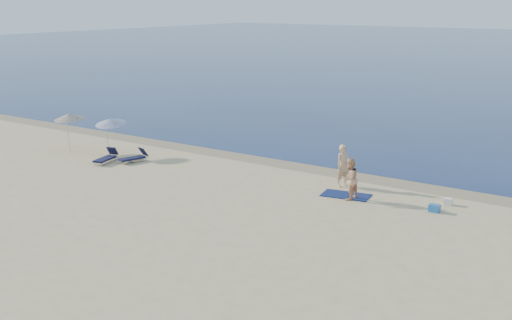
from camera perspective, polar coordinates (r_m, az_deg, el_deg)
The scene contains 10 objects.
wet_sand_strip at distance 31.34m, azimuth 4.85°, elevation -0.74°, with size 240.00×1.60×0.00m, color #847254.
person_left at distance 28.28m, azimuth 7.76°, elevation -0.50°, with size 0.68×0.45×1.87m, color tan.
person_right at distance 26.48m, azimuth 8.32°, elevation -1.69°, with size 0.84×0.65×1.73m, color tan.
beach_towel at distance 27.20m, azimuth 7.99°, elevation -3.12°, with size 1.98×1.10×0.03m, color #0D1845.
white_bag at distance 26.84m, azimuth 16.72°, elevation -3.56°, with size 0.32×0.27×0.27m, color silver.
blue_cooler at distance 25.82m, azimuth 15.58°, elevation -4.15°, with size 0.41×0.29×0.29m, color #1E5CA4.
umbrella_near at distance 34.49m, azimuth -12.81°, elevation 3.36°, with size 2.02×2.04×2.09m.
umbrella_far at distance 35.91m, azimuth -16.30°, elevation 3.73°, with size 1.79×1.81×2.15m.
lounger_left at distance 33.20m, azimuth -13.16°, elevation 0.22°, with size 0.88×1.65×0.70m.
lounger_right at distance 33.01m, azimuth -10.80°, elevation 0.25°, with size 0.87×1.58×0.66m.
Camera 1 is at (14.93, -6.96, 8.00)m, focal length 45.00 mm.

